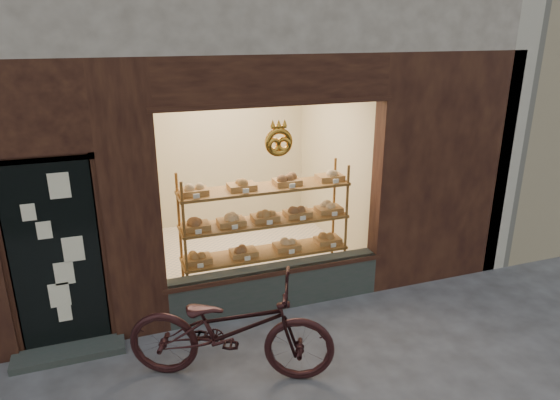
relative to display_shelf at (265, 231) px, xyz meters
name	(u,v)px	position (x,y,z in m)	size (l,w,h in m)	color
display_shelf	(265,231)	(0.00, 0.00, 0.00)	(2.20, 0.45, 1.70)	#563D17
bicycle	(231,329)	(-0.87, -1.54, -0.32)	(0.72, 2.06, 1.08)	black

